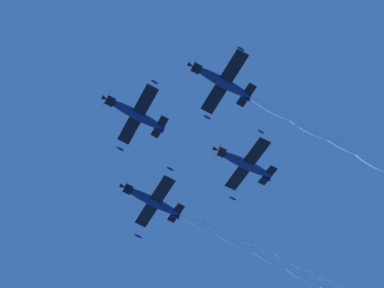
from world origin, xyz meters
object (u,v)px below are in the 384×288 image
Objects in this scene: airplane_lead at (134,113)px; airplane_left_wingman at (220,81)px; airplane_right_wingman at (151,200)px; airplane_slot_tail at (243,163)px.

airplane_lead is 1.00× the size of airplane_left_wingman.
airplane_lead is 11.80m from airplane_right_wingman.
airplane_lead is 12.01m from airplane_left_wingman.
airplane_slot_tail reaches higher than airplane_right_wingman.
airplane_right_wingman is at bearing -79.12° from airplane_left_wingman.
airplane_lead is at bearing 7.57° from airplane_slot_tail.
airplane_left_wingman is 1.02× the size of airplane_slot_tail.
airplane_right_wingman is (-5.56, -10.39, -0.58)m from airplane_lead.
airplane_lead reaches higher than airplane_right_wingman.
airplane_left_wingman is at bearing 139.52° from airplane_lead.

